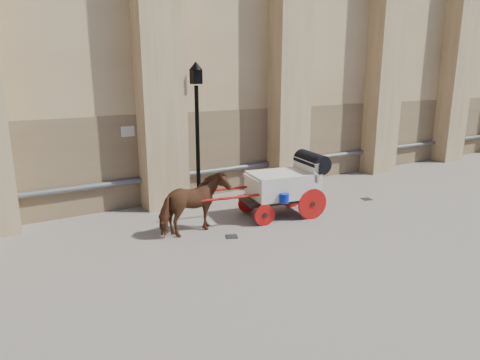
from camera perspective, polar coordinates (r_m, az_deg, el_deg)
ground at (r=11.76m, az=1.14°, el=-7.24°), size 90.00×90.00×0.00m
horse at (r=11.63m, az=-6.11°, el=-3.25°), size 2.09×1.23×1.66m
carriage at (r=13.11m, az=6.29°, el=-0.34°), size 4.49×1.86×1.91m
street_lamp at (r=13.82m, az=-5.71°, el=6.52°), size 0.43×0.43×4.62m
drain_grate_near at (r=11.59m, az=-1.11°, el=-7.54°), size 0.42×0.42×0.01m
drain_grate_far at (r=15.54m, az=16.52°, el=-2.46°), size 0.39×0.39×0.01m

